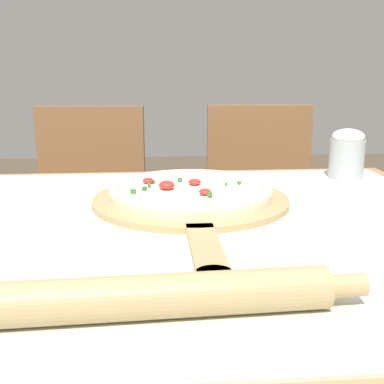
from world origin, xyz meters
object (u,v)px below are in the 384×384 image
object	(u,v)px
pizza	(191,191)
flour_cup	(347,153)
rolling_pin	(155,296)
pizza_peel	(192,203)
chair_right	(261,213)
chair_left	(89,217)

from	to	relation	value
pizza	flour_cup	world-z (taller)	flour_cup
pizza	rolling_pin	bearing A→B (deg)	-99.28
pizza	pizza_peel	bearing A→B (deg)	-89.17
rolling_pin	pizza_peel	bearing A→B (deg)	80.26
chair_right	pizza_peel	bearing A→B (deg)	-109.58
pizza_peel	flour_cup	xyz separation A→B (m)	(0.40, 0.22, 0.06)
chair_left	rolling_pin	bearing A→B (deg)	-74.44
pizza_peel	chair_left	bearing A→B (deg)	112.44
pizza	chair_right	xyz separation A→B (m)	(0.31, 0.71, -0.26)
chair_left	flour_cup	bearing A→B (deg)	-31.24
pizza_peel	chair_left	world-z (taller)	chair_left
pizza_peel	pizza	size ratio (longest dim) A/B	1.82
chair_left	chair_right	size ratio (longest dim) A/B	1.00
pizza	rolling_pin	distance (m)	0.46
flour_cup	rolling_pin	bearing A→B (deg)	-125.92
pizza	rolling_pin	size ratio (longest dim) A/B	0.69
chair_right	flour_cup	size ratio (longest dim) A/B	7.40
rolling_pin	pizza	bearing A→B (deg)	80.72
chair_right	flour_cup	xyz separation A→B (m)	(0.09, -0.51, 0.30)
rolling_pin	flour_cup	world-z (taller)	flour_cup
rolling_pin	chair_right	size ratio (longest dim) A/B	0.52
chair_left	flour_cup	xyz separation A→B (m)	(0.70, -0.51, 0.30)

